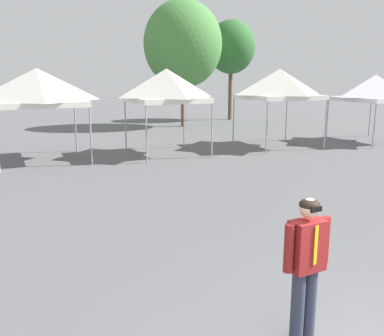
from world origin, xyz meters
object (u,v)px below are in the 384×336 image
object	(u,v)px
canopy_tent_far_right	(375,88)
tree_behind_tents_center	(231,47)
tree_behind_tents_right	(183,44)
canopy_tent_behind_center	(167,86)
canopy_tent_right_of_center	(279,84)
canopy_tent_far_left	(38,87)
person_foreground	(306,261)

from	to	relation	value
canopy_tent_far_right	tree_behind_tents_center	xyz separation A→B (m)	(-1.49, 12.29, 2.59)
tree_behind_tents_right	canopy_tent_far_right	bearing A→B (deg)	-56.77
canopy_tent_behind_center	canopy_tent_far_right	xyz separation A→B (m)	(10.28, -0.41, -0.17)
canopy_tent_behind_center	canopy_tent_right_of_center	distance (m)	5.27
canopy_tent_far_right	tree_behind_tents_center	distance (m)	12.65
canopy_tent_right_of_center	canopy_tent_far_left	bearing A→B (deg)	178.10
canopy_tent_right_of_center	tree_behind_tents_center	bearing A→B (deg)	73.38
tree_behind_tents_right	tree_behind_tents_center	xyz separation A→B (m)	(4.73, 2.81, 0.11)
tree_behind_tents_center	tree_behind_tents_right	bearing A→B (deg)	-149.28
canopy_tent_far_right	tree_behind_tents_right	bearing A→B (deg)	123.23
canopy_tent_behind_center	tree_behind_tents_center	world-z (taller)	tree_behind_tents_center
canopy_tent_behind_center	canopy_tent_right_of_center	xyz separation A→B (m)	(5.27, 0.10, 0.03)
person_foreground	canopy_tent_right_of_center	bearing A→B (deg)	58.41
person_foreground	tree_behind_tents_right	xyz separation A→B (m)	(6.46, 21.45, 4.02)
canopy_tent_behind_center	tree_behind_tents_right	world-z (taller)	tree_behind_tents_right
person_foreground	tree_behind_tents_center	bearing A→B (deg)	65.24
tree_behind_tents_right	canopy_tent_far_left	bearing A→B (deg)	-135.67
canopy_tent_far_left	person_foreground	bearing A→B (deg)	-79.41
canopy_tent_behind_center	canopy_tent_right_of_center	world-z (taller)	canopy_tent_right_of_center
canopy_tent_right_of_center	canopy_tent_far_right	bearing A→B (deg)	-5.75
canopy_tent_behind_center	person_foreground	bearing A→B (deg)	-100.97
canopy_tent_far_right	canopy_tent_right_of_center	bearing A→B (deg)	174.25
canopy_tent_right_of_center	tree_behind_tents_right	size ratio (longest dim) A/B	0.45
person_foreground	tree_behind_tents_right	world-z (taller)	tree_behind_tents_right
tree_behind_tents_center	canopy_tent_behind_center	bearing A→B (deg)	-126.48
canopy_tent_right_of_center	canopy_tent_far_right	size ratio (longest dim) A/B	1.06
person_foreground	tree_behind_tents_center	size ratio (longest dim) A/B	0.25
canopy_tent_far_left	tree_behind_tents_center	world-z (taller)	tree_behind_tents_center
canopy_tent_far_right	tree_behind_tents_center	size ratio (longest dim) A/B	0.46
canopy_tent_behind_center	tree_behind_tents_center	distance (m)	14.98
canopy_tent_behind_center	tree_behind_tents_right	size ratio (longest dim) A/B	0.44
canopy_tent_far_left	canopy_tent_behind_center	xyz separation A→B (m)	(4.79, -0.43, 0.03)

